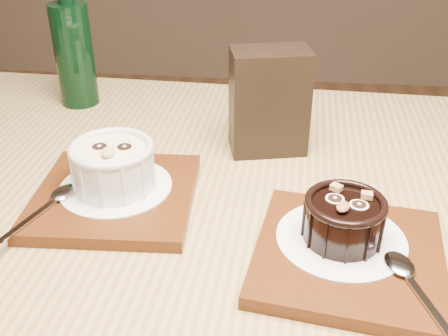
% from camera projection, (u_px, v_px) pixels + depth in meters
% --- Properties ---
extents(table, '(1.24, 0.85, 0.75)m').
position_uv_depth(table, '(248.00, 282.00, 0.62)').
color(table, olive).
rests_on(table, ground).
extents(tray_left, '(0.19, 0.19, 0.01)m').
position_uv_depth(tray_left, '(115.00, 196.00, 0.61)').
color(tray_left, '#51260D').
rests_on(tray_left, table).
extents(doily_left, '(0.13, 0.13, 0.00)m').
position_uv_depth(doily_left, '(116.00, 186.00, 0.61)').
color(doily_left, white).
rests_on(doily_left, tray_left).
extents(ramekin_white, '(0.10, 0.10, 0.06)m').
position_uv_depth(ramekin_white, '(113.00, 164.00, 0.59)').
color(ramekin_white, silver).
rests_on(ramekin_white, doily_left).
extents(spoon_left, '(0.07, 0.14, 0.01)m').
position_uv_depth(spoon_left, '(43.00, 208.00, 0.57)').
color(spoon_left, silver).
rests_on(spoon_left, tray_left).
extents(tray_right, '(0.21, 0.21, 0.01)m').
position_uv_depth(tray_right, '(348.00, 256.00, 0.52)').
color(tray_right, '#51260D').
rests_on(tray_right, table).
extents(doily_right, '(0.13, 0.13, 0.00)m').
position_uv_depth(doily_right, '(341.00, 238.00, 0.53)').
color(doily_right, white).
rests_on(doily_right, tray_right).
extents(ramekin_dark, '(0.08, 0.08, 0.05)m').
position_uv_depth(ramekin_dark, '(344.00, 217.00, 0.51)').
color(ramekin_dark, black).
rests_on(ramekin_dark, doily_right).
extents(spoon_right, '(0.06, 0.14, 0.01)m').
position_uv_depth(spoon_right, '(419.00, 290.00, 0.46)').
color(spoon_right, silver).
rests_on(spoon_right, tray_right).
extents(condiment_stand, '(0.11, 0.08, 0.14)m').
position_uv_depth(condiment_stand, '(269.00, 102.00, 0.69)').
color(condiment_stand, black).
rests_on(condiment_stand, table).
extents(green_bottle, '(0.06, 0.06, 0.22)m').
position_uv_depth(green_bottle, '(74.00, 51.00, 0.82)').
color(green_bottle, black).
rests_on(green_bottle, table).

